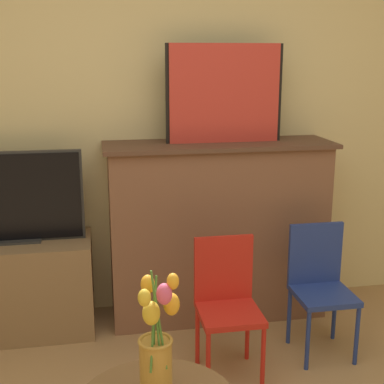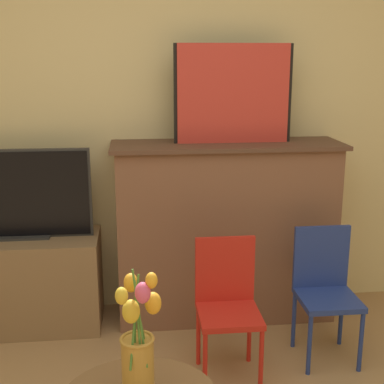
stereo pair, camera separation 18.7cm
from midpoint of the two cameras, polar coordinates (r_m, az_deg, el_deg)
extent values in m
cube|color=beige|center=(3.42, -0.70, 9.41)|extent=(8.00, 0.06, 2.70)
cube|color=brown|center=(3.40, 5.17, -4.19)|extent=(1.35, 0.40, 1.13)
cube|color=brown|center=(3.26, 5.42, 5.01)|extent=(1.41, 0.44, 0.02)
cube|color=black|center=(3.25, 6.08, 10.38)|extent=(0.71, 0.02, 0.58)
cube|color=red|center=(3.24, 6.12, 10.36)|extent=(0.67, 0.02, 0.58)
cube|color=olive|center=(3.46, -15.72, -9.26)|extent=(0.90, 0.43, 0.58)
cube|color=#2D2D2D|center=(3.36, -16.05, -4.61)|extent=(0.32, 0.12, 0.01)
cube|color=#2D2D2D|center=(3.29, -16.34, -0.23)|extent=(0.84, 0.02, 0.54)
cube|color=black|center=(3.28, -16.37, -0.27)|extent=(0.81, 0.02, 0.51)
cylinder|color=red|center=(2.76, 3.44, -17.92)|extent=(0.02, 0.02, 0.34)
cylinder|color=red|center=(2.81, 9.37, -17.40)|extent=(0.02, 0.02, 0.34)
cylinder|color=red|center=(3.00, 2.53, -15.09)|extent=(0.02, 0.02, 0.34)
cylinder|color=red|center=(3.05, 7.94, -14.69)|extent=(0.02, 0.02, 0.34)
cube|color=red|center=(2.81, 5.92, -12.96)|extent=(0.32, 0.32, 0.03)
cube|color=red|center=(2.86, 5.42, -8.20)|extent=(0.32, 0.02, 0.36)
cylinder|color=navy|center=(2.99, 14.24, -15.58)|extent=(0.02, 0.02, 0.34)
cylinder|color=navy|center=(3.10, 19.30, -14.91)|extent=(0.02, 0.02, 0.34)
cylinder|color=navy|center=(3.23, 12.50, -13.17)|extent=(0.02, 0.02, 0.34)
cylinder|color=navy|center=(3.32, 17.22, -12.66)|extent=(0.02, 0.02, 0.34)
cube|color=navy|center=(3.07, 16.05, -10.98)|extent=(0.32, 0.32, 0.03)
cube|color=navy|center=(3.12, 15.30, -6.67)|extent=(0.32, 0.02, 0.36)
cylinder|color=#B78433|center=(1.99, -2.97, -18.57)|extent=(0.12, 0.12, 0.25)
torus|color=#B78433|center=(1.93, -3.02, -15.45)|extent=(0.12, 0.12, 0.01)
cylinder|color=#477A2D|center=(1.92, -3.24, -13.85)|extent=(0.02, 0.05, 0.27)
ellipsoid|color=orange|center=(1.89, -3.71, -9.68)|extent=(0.05, 0.05, 0.07)
cylinder|color=#477A2D|center=(1.92, -2.41, -14.79)|extent=(0.05, 0.01, 0.22)
ellipsoid|color=orange|center=(1.87, -1.27, -11.82)|extent=(0.06, 0.06, 0.08)
cylinder|color=#477A2D|center=(1.88, -2.84, -13.99)|extent=(0.03, 0.07, 0.30)
ellipsoid|color=#E0517A|center=(1.76, -2.20, -10.74)|extent=(0.05, 0.05, 0.07)
cylinder|color=#477A2D|center=(1.90, -3.21, -15.14)|extent=(0.02, 0.04, 0.22)
ellipsoid|color=gold|center=(1.82, -3.54, -12.65)|extent=(0.06, 0.06, 0.08)
cylinder|color=#477A2D|center=(1.87, -3.24, -13.74)|extent=(0.04, 0.11, 0.31)
ellipsoid|color=gold|center=(1.72, -4.40, -11.04)|extent=(0.04, 0.04, 0.06)
cylinder|color=#477A2D|center=(1.87, -2.67, -13.40)|extent=(0.05, 0.07, 0.34)
ellipsoid|color=orange|center=(1.75, -1.26, -9.46)|extent=(0.04, 0.04, 0.06)
camera|label=1|loc=(0.09, -87.96, 0.52)|focal=50.00mm
camera|label=2|loc=(0.09, 92.04, -0.52)|focal=50.00mm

